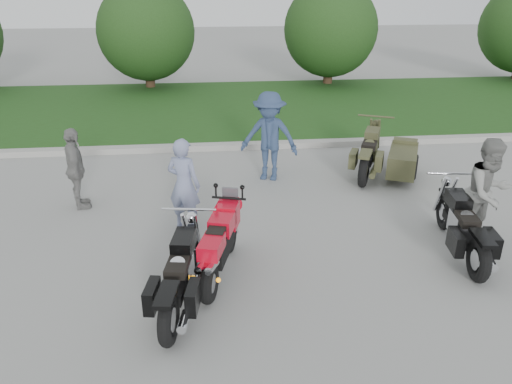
{
  "coord_description": "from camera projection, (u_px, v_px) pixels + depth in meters",
  "views": [
    {
      "loc": [
        -0.93,
        -6.19,
        4.08
      ],
      "look_at": [
        -0.15,
        1.33,
        0.8
      ],
      "focal_mm": 35.0,
      "sensor_mm": 36.0,
      "label": 1
    }
  ],
  "objects": [
    {
      "name": "person_denim",
      "position": [
        269.0,
        137.0,
        10.56
      ],
      "size": [
        1.4,
        1.09,
        1.91
      ],
      "primitive_type": "imported",
      "rotation": [
        0.0,
        0.0,
        -0.35
      ],
      "color": "navy",
      "rests_on": "ground"
    },
    {
      "name": "person_back",
      "position": [
        76.0,
        169.0,
        9.27
      ],
      "size": [
        0.62,
        0.99,
        1.56
      ],
      "primitive_type": "imported",
      "rotation": [
        0.0,
        0.0,
        1.85
      ],
      "color": "gray",
      "rests_on": "ground"
    },
    {
      "name": "curb",
      "position": [
        243.0,
        146.0,
        12.81
      ],
      "size": [
        60.0,
        0.3,
        0.15
      ],
      "primitive_type": "cube",
      "color": "#A09E96",
      "rests_on": "ground"
    },
    {
      "name": "person_stripe",
      "position": [
        184.0,
        185.0,
        8.47
      ],
      "size": [
        0.71,
        0.62,
        1.64
      ],
      "primitive_type": "imported",
      "rotation": [
        0.0,
        0.0,
        2.67
      ],
      "color": "#7D86AA",
      "rests_on": "ground"
    },
    {
      "name": "tree_mid_left",
      "position": [
        146.0,
        31.0,
        18.52
      ],
      "size": [
        3.6,
        3.6,
        4.0
      ],
      "color": "#3F2B1C",
      "rests_on": "ground"
    },
    {
      "name": "grass_strip",
      "position": [
        233.0,
        107.0,
        16.6
      ],
      "size": [
        60.0,
        8.0,
        0.14
      ],
      "primitive_type": "cube",
      "color": "#22521C",
      "rests_on": "ground"
    },
    {
      "name": "person_grey",
      "position": [
        488.0,
        193.0,
        7.94
      ],
      "size": [
        1.04,
        0.92,
        1.8
      ],
      "primitive_type": "imported",
      "rotation": [
        0.0,
        0.0,
        0.31
      ],
      "color": "gray",
      "rests_on": "ground"
    },
    {
      "name": "cruiser_right",
      "position": [
        463.0,
        230.0,
        7.77
      ],
      "size": [
        0.52,
        2.28,
        0.88
      ],
      "rotation": [
        0.0,
        0.0,
        -0.15
      ],
      "color": "black",
      "rests_on": "ground"
    },
    {
      "name": "sportbike_red",
      "position": [
        219.0,
        244.0,
        7.18
      ],
      "size": [
        0.71,
        1.91,
        0.92
      ],
      "rotation": [
        0.0,
        0.0,
        -0.27
      ],
      "color": "black",
      "rests_on": "ground"
    },
    {
      "name": "tree_mid_right",
      "position": [
        330.0,
        30.0,
        19.19
      ],
      "size": [
        3.6,
        3.6,
        4.0
      ],
      "color": "#3F2B1C",
      "rests_on": "ground"
    },
    {
      "name": "ground",
      "position": [
        276.0,
        277.0,
        7.36
      ],
      "size": [
        80.0,
        80.0,
        0.0
      ],
      "primitive_type": "plane",
      "color": "gray",
      "rests_on": "ground"
    },
    {
      "name": "cruiser_sidecar",
      "position": [
        388.0,
        158.0,
        10.88
      ],
      "size": [
        1.74,
        2.25,
        0.93
      ],
      "rotation": [
        0.0,
        0.0,
        -0.43
      ],
      "color": "black",
      "rests_on": "ground"
    },
    {
      "name": "cruiser_left",
      "position": [
        180.0,
        278.0,
        6.53
      ],
      "size": [
        0.52,
        2.25,
        0.87
      ],
      "rotation": [
        0.0,
        0.0,
        -0.16
      ],
      "color": "black",
      "rests_on": "ground"
    }
  ]
}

